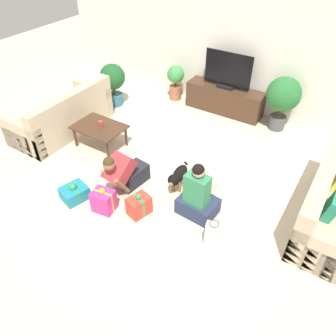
% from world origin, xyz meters
% --- Properties ---
extents(ground_plane, '(16.00, 16.00, 0.00)m').
position_xyz_m(ground_plane, '(0.00, 0.00, 0.00)').
color(ground_plane, beige).
extents(wall_back, '(8.40, 0.06, 2.60)m').
position_xyz_m(wall_back, '(0.00, 2.63, 1.30)').
color(wall_back, white).
rests_on(wall_back, ground_plane).
extents(sofa_left, '(0.90, 1.89, 0.83)m').
position_xyz_m(sofa_left, '(-2.39, 0.10, 0.29)').
color(sofa_left, '#C6B293').
rests_on(sofa_left, ground_plane).
extents(coffee_table, '(0.86, 0.62, 0.40)m').
position_xyz_m(coffee_table, '(-1.46, 0.06, 0.36)').
color(coffee_table, '#472D1E').
rests_on(coffee_table, ground_plane).
extents(tv_console, '(1.57, 0.41, 0.53)m').
position_xyz_m(tv_console, '(-0.16, 2.36, 0.27)').
color(tv_console, '#472D1E').
rests_on(tv_console, ground_plane).
extents(tv, '(0.95, 0.20, 0.70)m').
position_xyz_m(tv, '(-0.16, 2.36, 0.85)').
color(tv, black).
rests_on(tv, tv_console).
extents(potted_plant_back_right, '(0.62, 0.62, 1.02)m').
position_xyz_m(potted_plant_back_right, '(0.98, 2.31, 0.66)').
color(potted_plant_back_right, '#4C4C51').
rests_on(potted_plant_back_right, ground_plane).
extents(potted_plant_back_left, '(0.36, 0.36, 0.74)m').
position_xyz_m(potted_plant_back_left, '(-1.29, 2.31, 0.44)').
color(potted_plant_back_left, '#A36042').
rests_on(potted_plant_back_left, ground_plane).
extents(potted_plant_corner_left, '(0.52, 0.52, 0.88)m').
position_xyz_m(potted_plant_corner_left, '(-2.25, 1.39, 0.53)').
color(potted_plant_corner_left, '#336B84').
rests_on(potted_plant_corner_left, ground_plane).
extents(person_kneeling, '(0.40, 0.76, 0.73)m').
position_xyz_m(person_kneeling, '(-0.41, -0.57, 0.31)').
color(person_kneeling, '#23232D').
rests_on(person_kneeling, ground_plane).
extents(person_sitting, '(0.54, 0.50, 0.89)m').
position_xyz_m(person_sitting, '(0.75, -0.46, 0.31)').
color(person_sitting, '#283351').
rests_on(person_sitting, ground_plane).
extents(dog, '(0.22, 0.61, 0.38)m').
position_xyz_m(dog, '(0.27, -0.17, 0.25)').
color(dog, black).
rests_on(dog, ground_plane).
extents(gift_box_a, '(0.40, 0.43, 0.28)m').
position_xyz_m(gift_box_a, '(-0.90, -1.16, 0.11)').
color(gift_box_a, teal).
rests_on(gift_box_a, ground_plane).
extents(gift_box_b, '(0.33, 0.28, 0.39)m').
position_xyz_m(gift_box_b, '(-0.39, -1.10, 0.17)').
color(gift_box_b, '#CC3389').
rests_on(gift_box_b, ground_plane).
extents(gift_box_c, '(0.30, 0.36, 0.35)m').
position_xyz_m(gift_box_c, '(0.07, -0.89, 0.15)').
color(gift_box_c, red).
rests_on(gift_box_c, ground_plane).
extents(gift_bag_a, '(0.20, 0.14, 0.43)m').
position_xyz_m(gift_bag_a, '(1.18, -0.86, 0.21)').
color(gift_bag_a, white).
rests_on(gift_bag_a, ground_plane).
extents(mug, '(0.12, 0.08, 0.09)m').
position_xyz_m(mug, '(-1.44, 0.09, 0.45)').
color(mug, '#B23D38').
rests_on(mug, coffee_table).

